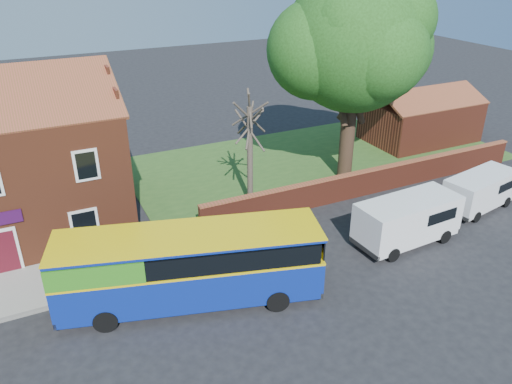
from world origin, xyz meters
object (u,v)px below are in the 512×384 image
bus (181,265)px  van_near (408,219)px  van_far (480,190)px  large_tree (354,45)px

bus → van_near: (11.52, -0.31, -0.52)m
van_far → large_tree: 10.93m
van_near → van_far: (6.18, 1.06, -0.17)m
bus → large_tree: (13.43, 7.82, 6.46)m
bus → van_near: bus is taller
van_near → van_far: size_ratio=1.11×
bus → van_near: 11.54m
van_near → large_tree: (1.91, 8.13, 6.98)m
bus → large_tree: large_tree is taller
van_near → large_tree: size_ratio=0.43×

